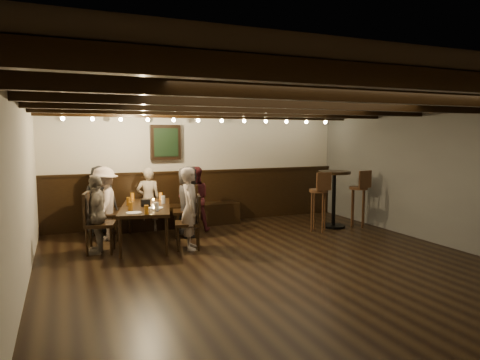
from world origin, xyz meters
name	(u,v)px	position (x,y,z in m)	size (l,w,h in m)	color
room	(207,179)	(-0.29, 2.21, 1.07)	(7.00, 7.00, 7.00)	black
dining_table	(146,209)	(-1.48, 2.02, 0.62)	(1.20, 1.94, 0.68)	black
chair_left_near	(107,223)	(-2.08, 2.62, 0.30)	(0.53, 0.53, 0.98)	black
chair_left_far	(99,234)	(-2.28, 1.74, 0.30)	(0.54, 0.54, 0.99)	black
chair_right_near	(187,220)	(-0.67, 2.30, 0.30)	(0.54, 0.54, 0.99)	black
chair_right_far	(189,233)	(-0.88, 1.42, 0.28)	(0.50, 0.50, 0.91)	black
person_bench_left	(100,200)	(-2.15, 3.10, 0.66)	(0.65, 0.42, 1.32)	black
person_bench_centre	(148,200)	(-1.24, 3.04, 0.63)	(0.46, 0.30, 1.26)	gray
person_bench_right	(194,199)	(-0.40, 2.70, 0.64)	(0.63, 0.49, 1.29)	#561D24
person_left_near	(105,203)	(-2.11, 2.63, 0.67)	(0.86, 0.50, 1.34)	#B8A59C
person_left_far	(97,214)	(-2.31, 1.75, 0.63)	(0.74, 0.31, 1.26)	slate
person_right_near	(188,201)	(-0.65, 2.29, 0.66)	(0.65, 0.42, 1.33)	black
person_right_far	(191,208)	(-0.85, 1.41, 0.68)	(0.50, 0.33, 1.37)	#A4948A
pint_a	(132,197)	(-1.59, 2.77, 0.75)	(0.07, 0.07, 0.14)	#BF7219
pint_b	(161,196)	(-1.09, 2.60, 0.75)	(0.07, 0.07, 0.14)	#BF7219
pint_c	(128,201)	(-1.75, 2.19, 0.75)	(0.07, 0.07, 0.14)	#BF7219
pint_d	(163,200)	(-1.14, 2.15, 0.75)	(0.07, 0.07, 0.14)	silver
pint_e	(130,206)	(-1.79, 1.63, 0.75)	(0.07, 0.07, 0.14)	#BF7219
pint_f	(157,207)	(-1.41, 1.44, 0.75)	(0.07, 0.07, 0.14)	silver
pint_g	(146,210)	(-1.61, 1.23, 0.75)	(0.07, 0.07, 0.14)	#BF7219
plate_near	(134,213)	(-1.78, 1.37, 0.68)	(0.24, 0.24, 0.01)	white
plate_far	(156,208)	(-1.37, 1.69, 0.68)	(0.24, 0.24, 0.01)	white
condiment_caddy	(146,203)	(-1.49, 1.97, 0.74)	(0.15, 0.10, 0.12)	black
candle	(153,202)	(-1.29, 2.29, 0.70)	(0.05, 0.05, 0.05)	beige
high_top_table	(334,190)	(2.35, 1.92, 0.77)	(0.66, 0.66, 1.17)	black
bar_stool_left	(318,209)	(1.85, 1.71, 0.44)	(0.37, 0.38, 1.18)	#3A2612
bar_stool_right	(358,206)	(2.85, 1.76, 0.44)	(0.37, 0.40, 1.18)	#3A2612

